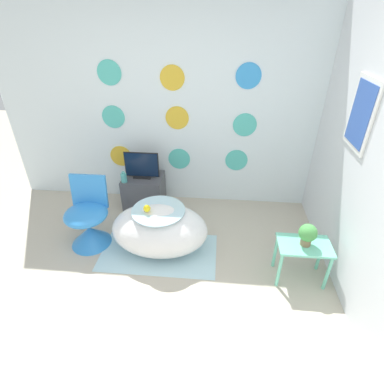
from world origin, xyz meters
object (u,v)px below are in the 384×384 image
Objects in this scene: chair at (89,224)px; potted_plant_left at (308,234)px; vase at (124,178)px; tv at (142,166)px; bathtub at (160,230)px.

chair reaches higher than potted_plant_left.
tv is at bearing 35.56° from vase.
potted_plant_left is (2.01, -0.99, 0.06)m from vase.
chair is 5.65× the size of vase.
chair is 0.98m from tv.
vase is 2.24m from potted_plant_left.
tv is 1.98× the size of potted_plant_left.
potted_plant_left is (1.43, -0.27, 0.28)m from bathtub.
bathtub is 7.48× the size of vase.
tv is at bearing 148.02° from potted_plant_left.
chair is at bearing 176.88° from bathtub.
potted_plant_left is at bearing -26.08° from vase.
chair is (-0.81, 0.04, -0.01)m from bathtub.
chair is 3.52× the size of potted_plant_left.
tv reaches higher than potted_plant_left.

